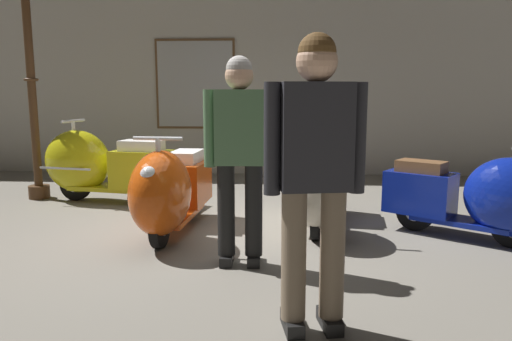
{
  "coord_description": "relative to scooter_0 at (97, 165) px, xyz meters",
  "views": [
    {
      "loc": [
        0.78,
        -4.77,
        1.44
      ],
      "look_at": [
        0.45,
        0.65,
        0.57
      ],
      "focal_mm": 33.6,
      "sensor_mm": 36.0,
      "label": 1
    }
  ],
  "objects": [
    {
      "name": "scooter_0",
      "position": [
        0.0,
        0.0,
        0.0
      ],
      "size": [
        1.86,
        0.83,
        1.1
      ],
      "rotation": [
        0.0,
        0.0,
        2.96
      ],
      "color": "black",
      "rests_on": "ground"
    },
    {
      "name": "visitor_1",
      "position": [
        2.14,
        -2.29,
        0.51
      ],
      "size": [
        0.59,
        0.29,
        1.74
      ],
      "rotation": [
        0.0,
        0.0,
        1.61
      ],
      "color": "black",
      "rests_on": "ground"
    },
    {
      "name": "ground_plane",
      "position": [
        1.73,
        -1.42,
        -0.5
      ],
      "size": [
        60.0,
        60.0,
        0.0
      ],
      "primitive_type": "plane",
      "color": "slate"
    },
    {
      "name": "scooter_2",
      "position": [
        2.87,
        -1.21,
        -0.04
      ],
      "size": [
        0.69,
        1.72,
        1.02
      ],
      "rotation": [
        0.0,
        0.0,
        -1.7
      ],
      "color": "black",
      "rests_on": "ground"
    },
    {
      "name": "lamppost",
      "position": [
        -0.91,
        0.15,
        1.0
      ],
      "size": [
        0.28,
        0.28,
        3.04
      ],
      "color": "#472D19",
      "rests_on": "ground"
    },
    {
      "name": "scooter_3",
      "position": [
        4.41,
        -1.51,
        -0.05
      ],
      "size": [
        1.57,
        1.3,
        0.98
      ],
      "rotation": [
        0.0,
        0.0,
        -0.62
      ],
      "color": "black",
      "rests_on": "ground"
    },
    {
      "name": "scooter_1",
      "position": [
        1.36,
        -1.55,
        -0.02
      ],
      "size": [
        0.61,
        1.75,
        1.05
      ],
      "rotation": [
        0.0,
        0.0,
        -1.64
      ],
      "color": "black",
      "rests_on": "ground"
    },
    {
      "name": "showroom_back_wall",
      "position": [
        1.73,
        2.51,
        1.22
      ],
      "size": [
        18.0,
        0.24,
        3.44
      ],
      "color": "#ADA89E",
      "rests_on": "ground"
    },
    {
      "name": "visitor_0",
      "position": [
        2.69,
        -3.41,
        0.53
      ],
      "size": [
        0.6,
        0.33,
        1.78
      ],
      "rotation": [
        0.0,
        0.0,
        1.74
      ],
      "color": "black",
      "rests_on": "ground"
    }
  ]
}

